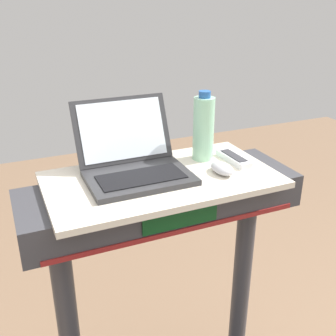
% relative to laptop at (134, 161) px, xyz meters
% --- Properties ---
extents(desk_board, '(0.73, 0.40, 0.02)m').
position_rel_laptop_xyz_m(desk_board, '(0.07, -0.05, -0.06)').
color(desk_board, beige).
rests_on(desk_board, treadmill_base).
extents(laptop, '(0.32, 0.31, 0.22)m').
position_rel_laptop_xyz_m(laptop, '(0.00, 0.00, 0.00)').
color(laptop, '#2D2D30').
rests_on(laptop, desk_board).
extents(computer_mouse, '(0.06, 0.10, 0.03)m').
position_rel_laptop_xyz_m(computer_mouse, '(0.26, -0.10, -0.03)').
color(computer_mouse, '#B2B2B7').
rests_on(computer_mouse, desk_board).
extents(water_bottle, '(0.07, 0.07, 0.24)m').
position_rel_laptop_xyz_m(water_bottle, '(0.26, 0.03, 0.07)').
color(water_bottle, '#9EDBB2').
rests_on(water_bottle, desk_board).
extents(tv_remote, '(0.05, 0.16, 0.02)m').
position_rel_laptop_xyz_m(tv_remote, '(0.35, -0.03, -0.03)').
color(tv_remote, silver).
rests_on(tv_remote, desk_board).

